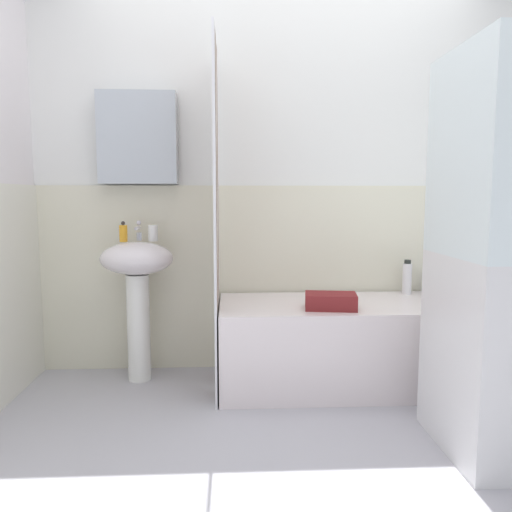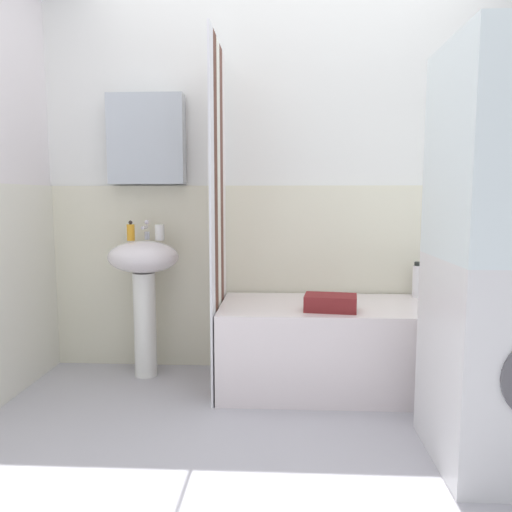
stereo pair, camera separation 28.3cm
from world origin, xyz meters
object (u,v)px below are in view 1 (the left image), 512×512
soap_dispenser (123,233)px  bathtub (349,344)px  sink (137,279)px  towel_folded (331,301)px  toothbrush_cup (153,233)px  shampoo_bottle (407,278)px  conditioner_bottle (427,284)px  body_wash_bottle (442,282)px

soap_dispenser → bathtub: (1.35, -0.16, -0.66)m
sink → towel_folded: bearing=-15.1°
sink → soap_dispenser: bearing=168.9°
toothbrush_cup → shampoo_bottle: bearing=1.5°
soap_dispenser → conditioner_bottle: 1.95m
soap_dispenser → body_wash_bottle: 2.06m
conditioner_bottle → body_wash_bottle: bearing=15.3°
body_wash_bottle → shampoo_bottle: shampoo_bottle is taller
toothbrush_cup → towel_folded: 1.15m
soap_dispenser → towel_folded: size_ratio=0.44×
shampoo_bottle → toothbrush_cup: bearing=-178.5°
sink → toothbrush_cup: 0.30m
soap_dispenser → sink: bearing=-11.1°
bathtub → shampoo_bottle: bearing=29.3°
soap_dispenser → toothbrush_cup: 0.18m
soap_dispenser → toothbrush_cup: size_ratio=1.28×
soap_dispenser → shampoo_bottle: (1.78, 0.08, -0.30)m
toothbrush_cup → conditioner_bottle: (1.74, 0.04, -0.34)m
shampoo_bottle → towel_folded: shampoo_bottle is taller
sink → soap_dispenser: size_ratio=6.88×
toothbrush_cup → conditioner_bottle: bearing=1.4°
soap_dispenser → bathtub: bearing=-6.7°
sink → soap_dispenser: 0.29m
toothbrush_cup → body_wash_bottle: bearing=2.3°
conditioner_bottle → towel_folded: (-0.71, -0.40, -0.02)m
conditioner_bottle → soap_dispenser: bearing=-177.6°
conditioner_bottle → bathtub: bearing=-156.7°
body_wash_bottle → towel_folded: 0.93m
bathtub → towel_folded: size_ratio=5.47×
toothbrush_cup → towel_folded: size_ratio=0.34×
toothbrush_cup → bathtub: bearing=-9.5°
sink → body_wash_bottle: bearing=3.8°
sink → body_wash_bottle: 1.95m
toothbrush_cup → sink: bearing=-150.3°
toothbrush_cup → conditioner_bottle: size_ratio=0.68×
sink → shampoo_bottle: (1.70, 0.10, -0.02)m
soap_dispenser → shampoo_bottle: soap_dispenser is taller
toothbrush_cup → conditioner_bottle: 1.78m
sink → toothbrush_cup: bearing=29.7°
soap_dispenser → toothbrush_cup: (0.17, 0.04, -0.01)m
shampoo_bottle → body_wash_bottle: bearing=7.5°
soap_dispenser → conditioner_bottle: (1.92, 0.08, -0.34)m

